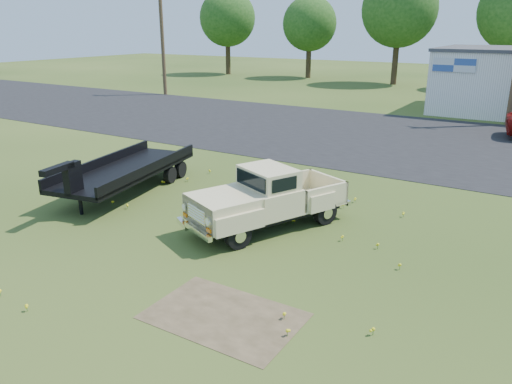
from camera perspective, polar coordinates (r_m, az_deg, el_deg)
ground at (r=13.17m, az=-1.52°, el=-6.16°), size 140.00×140.00×0.00m
asphalt_lot at (r=26.44m, az=16.56°, el=5.73°), size 90.00×14.00×0.02m
dirt_patch_a at (r=10.24m, az=-3.67°, el=-13.97°), size 3.00×2.00×0.01m
dirt_patch_b at (r=16.91m, az=-0.75°, el=-0.46°), size 2.20×1.60×0.01m
utility_pole_west at (r=42.91m, az=-10.67°, el=17.00°), size 1.60×0.30×9.00m
treeline_a at (r=60.80m, az=-3.29°, el=19.22°), size 6.40×6.40×9.52m
treeline_b at (r=56.62m, az=6.15°, el=18.57°), size 5.76×5.76×8.57m
treeline_c at (r=51.63m, az=16.08°, el=19.42°), size 7.04×7.04×10.47m
vintage_pickup_truck at (r=14.05m, az=1.42°, el=-0.65°), size 3.74×5.23×1.77m
flatbed_trailer at (r=17.75m, az=-14.67°, el=2.80°), size 3.29×6.68×1.75m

